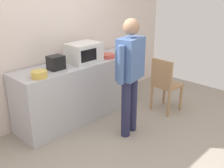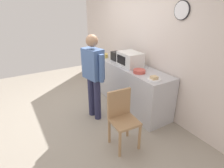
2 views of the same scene
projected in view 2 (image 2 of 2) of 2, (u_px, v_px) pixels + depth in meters
The scene contains 12 objects.
ground_plane at pixel (76, 112), 4.01m from camera, with size 6.00×6.00×0.00m, color #9E9384.
back_wall at pixel (137, 44), 4.23m from camera, with size 5.40×0.13×2.60m.
kitchen_counter at pixel (129, 85), 4.20m from camera, with size 2.21×0.62×0.93m, color #B7B7BC.
microwave at pixel (130, 59), 3.90m from camera, with size 0.50×0.39×0.30m.
sandwich_plate at pixel (154, 79), 3.24m from camera, with size 0.24×0.24×0.07m.
salad_bowl at pixel (104, 56), 4.57m from camera, with size 0.21×0.21×0.09m, color gold.
cereal_bowl at pixel (139, 71), 3.56m from camera, with size 0.24×0.24×0.06m, color #C64C42.
toaster at pixel (116, 56), 4.33m from camera, with size 0.22×0.18×0.20m, color black.
fork_utensil at pixel (148, 68), 3.84m from camera, with size 0.17×0.02×0.01m, color silver.
spoon_utensil at pixel (112, 63), 4.15m from camera, with size 0.17×0.02×0.01m, color silver.
person_standing at pixel (93, 72), 3.46m from camera, with size 0.58×0.31×1.67m.
wooden_chair at pixel (122, 116), 2.92m from camera, with size 0.42×0.42×0.94m.
Camera 2 is at (3.35, -1.07, 2.16)m, focal length 29.56 mm.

